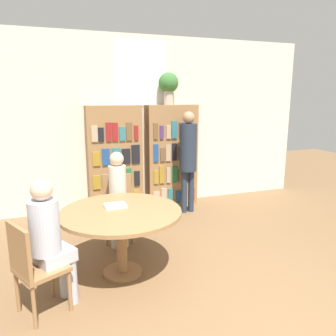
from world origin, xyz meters
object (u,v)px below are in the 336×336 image
object	(u,v)px
seated_reader_left	(118,193)
bookshelf_right	(171,156)
flower_vase	(169,85)
seated_reader_right	(50,236)
librarian_standing	(188,152)
chair_left_side	(118,203)
bookshelf_left	(115,159)
reading_table	(121,220)
chair_near_camera	(33,265)

from	to	relation	value
seated_reader_left	bookshelf_right	bearing A→B (deg)	-124.28
flower_vase	seated_reader_left	xyz separation A→B (m)	(-1.19, -1.34, -1.46)
seated_reader_right	librarian_standing	distance (m)	3.02
chair_left_side	seated_reader_left	size ratio (longest dim) A/B	0.72
bookshelf_left	reading_table	distance (m)	2.19
seated_reader_left	seated_reader_right	world-z (taller)	seated_reader_right
chair_near_camera	seated_reader_right	bearing A→B (deg)	90.00
flower_vase	reading_table	xyz separation A→B (m)	(-1.32, -2.15, -1.52)
chair_left_side	chair_near_camera	bearing A→B (deg)	63.00
chair_left_side	librarian_standing	distance (m)	1.58
reading_table	librarian_standing	distance (m)	2.25
flower_vase	chair_near_camera	bearing A→B (deg)	-130.28
bookshelf_left	librarian_standing	distance (m)	1.27
chair_near_camera	chair_left_side	size ratio (longest dim) A/B	1.00
bookshelf_left	flower_vase	bearing A→B (deg)	0.29
flower_vase	librarian_standing	distance (m)	1.23
bookshelf_right	chair_left_side	distance (m)	1.72
reading_table	seated_reader_right	world-z (taller)	seated_reader_right
bookshelf_right	seated_reader_left	size ratio (longest dim) A/B	1.45
reading_table	seated_reader_right	bearing A→B (deg)	-152.75
bookshelf_right	librarian_standing	bearing A→B (deg)	-76.89
bookshelf_left	chair_left_side	xyz separation A→B (m)	(-0.18, -1.15, -0.41)
bookshelf_left	bookshelf_right	world-z (taller)	same
chair_near_camera	chair_left_side	world-z (taller)	same
chair_near_camera	seated_reader_left	distance (m)	1.64
reading_table	chair_left_side	world-z (taller)	chair_left_side
chair_left_side	seated_reader_right	size ratio (longest dim) A/B	0.71
reading_table	seated_reader_left	xyz separation A→B (m)	(0.12, 0.81, 0.06)
reading_table	chair_near_camera	xyz separation A→B (m)	(-0.89, -0.46, -0.14)
bookshelf_right	seated_reader_right	size ratio (longest dim) A/B	1.45
bookshelf_right	chair_near_camera	world-z (taller)	bookshelf_right
bookshelf_left	chair_left_side	world-z (taller)	bookshelf_left
bookshelf_right	flower_vase	bearing A→B (deg)	175.10
flower_vase	chair_left_side	distance (m)	2.33
bookshelf_right	reading_table	distance (m)	2.56
librarian_standing	chair_left_side	bearing A→B (deg)	-154.00
bookshelf_left	seated_reader_right	distance (m)	2.74
reading_table	chair_near_camera	distance (m)	1.01
flower_vase	seated_reader_right	distance (m)	3.56
flower_vase	librarian_standing	xyz separation A→B (m)	(0.17, -0.51, -1.11)
chair_near_camera	chair_left_side	bearing A→B (deg)	117.00
chair_left_side	flower_vase	bearing A→B (deg)	-126.47
chair_near_camera	seated_reader_left	xyz separation A→B (m)	(1.02, 1.27, 0.20)
bookshelf_left	bookshelf_right	xyz separation A→B (m)	(1.04, 0.00, -0.00)
chair_near_camera	seated_reader_right	world-z (taller)	seated_reader_right
chair_left_side	librarian_standing	xyz separation A→B (m)	(1.33, 0.65, 0.55)
flower_vase	seated_reader_left	bearing A→B (deg)	-131.69
chair_left_side	bookshelf_right	bearing A→B (deg)	-127.85
seated_reader_left	librarian_standing	bearing A→B (deg)	-139.79
flower_vase	seated_reader_left	size ratio (longest dim) A/B	0.44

